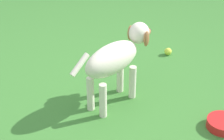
% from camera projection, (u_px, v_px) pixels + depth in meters
% --- Properties ---
extents(ground, '(14.00, 14.00, 0.00)m').
position_uv_depth(ground, '(101.00, 104.00, 2.72)').
color(ground, '#38722D').
extents(dog, '(0.76, 0.38, 0.55)m').
position_uv_depth(dog, '(117.00, 58.00, 2.58)').
color(dog, silver).
rests_on(dog, ground).
extents(tennis_ball_0, '(0.07, 0.07, 0.07)m').
position_uv_depth(tennis_ball_0, '(168.00, 51.00, 3.36)').
color(tennis_ball_0, '#C6DA40').
rests_on(tennis_ball_0, ground).
extents(water_bowl, '(0.22, 0.22, 0.06)m').
position_uv_depth(water_bowl, '(223.00, 124.00, 2.48)').
color(water_bowl, red).
rests_on(water_bowl, ground).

